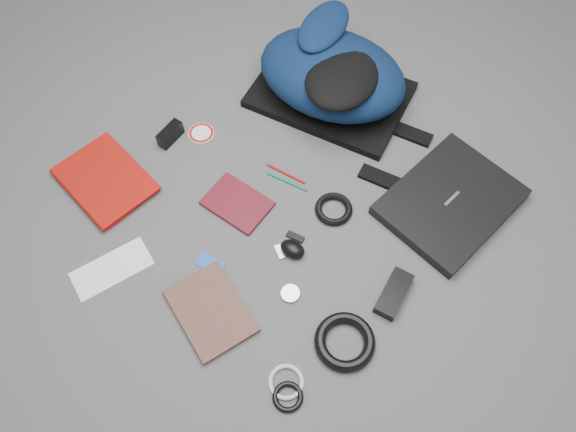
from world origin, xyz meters
TOP-DOWN VIEW (x-y plane):
  - ground at (0.00, 0.00)m, footprint 4.00×4.00m
  - backpack at (0.41, 0.27)m, footprint 0.56×0.65m
  - laptop at (0.41, -0.27)m, footprint 0.41×0.33m
  - textbook_red at (-0.46, 0.45)m, footprint 0.23×0.30m
  - comic_book at (-0.43, -0.08)m, footprint 0.20×0.26m
  - envelope at (-0.49, 0.19)m, footprint 0.23×0.13m
  - dvd_case at (-0.09, 0.14)m, footprint 0.18×0.22m
  - compact_camera at (-0.10, 0.47)m, footprint 0.10×0.06m
  - sticker_disc at (-0.02, 0.43)m, footprint 0.11×0.11m
  - pen_teal at (0.08, 0.10)m, footprint 0.06×0.13m
  - pen_red at (0.10, 0.13)m, footprint 0.05×0.13m
  - id_badge at (-0.26, 0.02)m, footprint 0.06×0.08m
  - usb_black at (-0.02, -0.06)m, footprint 0.04×0.06m
  - usb_silver at (-0.09, -0.07)m, footprint 0.03×0.05m
  - mouse at (-0.06, -0.09)m, footprint 0.07×0.09m
  - headphone_left at (-0.33, -0.11)m, footprint 0.06×0.06m
  - headphone_right at (-0.15, -0.19)m, footprint 0.07×0.07m
  - cable_coil at (0.12, -0.06)m, footprint 0.14×0.14m
  - power_brick at (0.07, -0.37)m, footprint 0.15×0.11m
  - power_cord_coil at (-0.12, -0.38)m, footprint 0.21×0.21m
  - earbud_coil at (-0.33, -0.40)m, footprint 0.08×0.08m
  - white_cable_coil at (-0.31, -0.37)m, footprint 0.12×0.12m

SIDE VIEW (x-z plane):
  - ground at x=0.00m, z-range 0.00..0.00m
  - sticker_disc at x=-0.02m, z-range 0.00..0.00m
  - id_badge at x=-0.26m, z-range 0.00..0.00m
  - envelope at x=-0.49m, z-range 0.00..0.00m
  - pen_red at x=0.10m, z-range 0.00..0.01m
  - pen_teal at x=0.08m, z-range 0.00..0.01m
  - usb_silver at x=-0.09m, z-range 0.00..0.01m
  - usb_black at x=-0.02m, z-range 0.00..0.01m
  - white_cable_coil at x=-0.31m, z-range 0.00..0.01m
  - headphone_right at x=-0.15m, z-range 0.00..0.01m
  - headphone_left at x=-0.33m, z-range 0.00..0.01m
  - earbud_coil at x=-0.33m, z-range 0.00..0.01m
  - dvd_case at x=-0.09m, z-range 0.00..0.01m
  - comic_book at x=-0.43m, z-range 0.00..0.02m
  - cable_coil at x=0.12m, z-range 0.00..0.02m
  - power_cord_coil at x=-0.12m, z-range 0.00..0.03m
  - textbook_red at x=-0.46m, z-range 0.00..0.03m
  - power_brick at x=0.07m, z-range 0.00..0.03m
  - mouse at x=-0.06m, z-range 0.00..0.04m
  - laptop at x=0.41m, z-range 0.00..0.04m
  - compact_camera at x=-0.10m, z-range 0.00..0.05m
  - backpack at x=0.41m, z-range 0.00..0.23m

